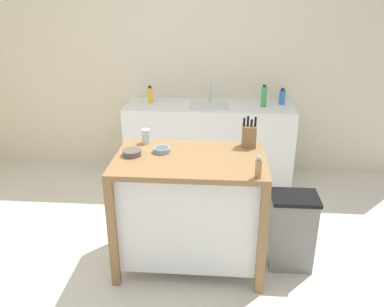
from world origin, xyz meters
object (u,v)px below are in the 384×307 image
Objects in this scene: pepper_grinder at (258,168)px; kitchen_island at (190,206)px; trash_bin at (291,230)px; sink_faucet at (210,92)px; drinking_cup at (146,136)px; knife_block at (249,136)px; bottle_spray_cleaner at (150,95)px; bowl_stoneware_deep at (132,153)px; bottle_dish_soap at (282,97)px; bowl_ceramic_small at (162,150)px; bottle_hand_soap at (264,96)px.

kitchen_island is at bearing 147.60° from pepper_grinder.
trash_bin is 1.99m from sink_faucet.
drinking_cup reaches higher than kitchen_island.
knife_block is 1.29× the size of bottle_spray_cleaner.
knife_block is 0.57m from pepper_grinder.
kitchen_island is 7.28× the size of pepper_grinder.
kitchen_island is 5.16× the size of sink_faucet.
bowl_stoneware_deep is 1.82m from sink_faucet.
bottle_dish_soap reaches higher than drinking_cup.
bowl_stoneware_deep reaches higher than bowl_ceramic_small.
trash_bin is at bearing 0.99° from kitchen_island.
knife_block is 1.51m from bottle_dish_soap.
pepper_grinder is (0.03, -0.57, -0.02)m from knife_block.
bowl_ceramic_small is 0.25m from drinking_cup.
pepper_grinder reaches higher than bowl_ceramic_small.
pepper_grinder is at bearing -101.86° from bottle_dish_soap.
pepper_grinder is 0.25× the size of trash_bin.
knife_block reaches higher than sink_faucet.
trash_bin is 3.46× the size of bottle_dish_soap.
bowl_stoneware_deep is at bearing -128.36° from bottle_dish_soap.
drinking_cup is 0.64× the size of bottle_dish_soap.
drinking_cup is (-0.38, 0.28, 0.47)m from kitchen_island.
kitchen_island is at bearing -149.70° from knife_block.
knife_block is at bearing 14.30° from bowl_ceramic_small.
sink_faucet is (0.47, 1.47, 0.01)m from drinking_cup.
bottle_hand_soap is (1.07, 1.31, 0.02)m from drinking_cup.
bottle_dish_soap is at bearing 55.10° from bowl_ceramic_small.
pepper_grinder is 0.64× the size of bottle_hand_soap.
bottle_hand_soap reaches higher than drinking_cup.
trash_bin is 1.72m from bottle_hand_soap.
pepper_grinder is 2.09m from sink_faucet.
kitchen_island reaches higher than trash_bin.
bottle_spray_cleaner is (-1.40, 1.64, 0.66)m from trash_bin.
knife_block is 1.35m from bottle_hand_soap.
bottle_spray_cleaner is (-0.68, -0.09, -0.02)m from sink_faucet.
knife_block is at bearing 145.45° from trash_bin.
bottle_hand_soap reaches higher than bottle_spray_cleaner.
sink_faucet is 1.13× the size of bottle_spray_cleaner.
bowl_stoneware_deep is 1.65m from bottle_spray_cleaner.
bowl_ceramic_small is 0.23m from bowl_stoneware_deep.
bowl_ceramic_small is at bearing -50.50° from drinking_cup.
pepper_grinder is (0.48, -0.30, 0.48)m from kitchen_island.
bottle_hand_soap is at bearing 94.48° from trash_bin.
kitchen_island is 1.80m from bottle_hand_soap.
bottle_spray_cleaner is (-1.27, 0.06, -0.02)m from bottle_hand_soap.
pepper_grinder is at bearing -18.79° from bowl_stoneware_deep.
bowl_ceramic_small is 0.93× the size of bowl_stoneware_deep.
knife_block is 0.40× the size of trash_bin.
bottle_hand_soap is at bearing -2.86° from bottle_spray_cleaner.
pepper_grinder is (0.70, -0.39, 0.05)m from bowl_ceramic_small.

